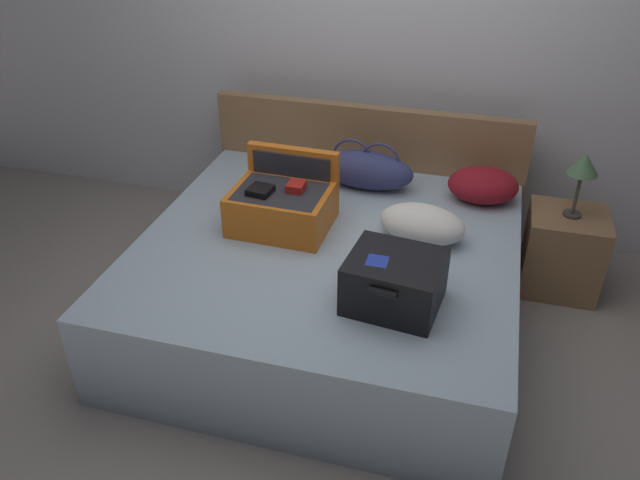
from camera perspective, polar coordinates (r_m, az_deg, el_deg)
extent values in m
plane|color=gray|center=(3.32, -1.23, -11.47)|extent=(12.00, 12.00, 0.00)
cube|color=silver|center=(4.12, 5.50, 18.20)|extent=(8.00, 0.10, 2.60)
cube|color=#99ADBC|center=(3.45, 0.63, -3.87)|extent=(1.96, 1.88, 0.52)
cube|color=olive|center=(4.17, 4.19, 6.04)|extent=(2.00, 0.08, 0.92)
cube|color=#D16619|center=(3.37, -3.59, 2.73)|extent=(0.53, 0.39, 0.22)
cube|color=#28282D|center=(3.36, -3.61, 3.23)|extent=(0.46, 0.35, 0.16)
cube|color=black|center=(3.31, -5.43, 4.46)|extent=(0.13, 0.14, 0.04)
cube|color=#B21E19|center=(3.32, -2.18, 4.81)|extent=(0.09, 0.10, 0.05)
cube|color=#D16619|center=(3.52, -2.42, 5.52)|extent=(0.52, 0.06, 0.38)
cube|color=#28282D|center=(3.49, -2.59, 5.29)|extent=(0.44, 0.02, 0.32)
cube|color=black|center=(2.84, 6.73, -4.16)|extent=(0.45, 0.40, 0.19)
cube|color=#28282D|center=(2.82, 6.77, -3.69)|extent=(0.39, 0.35, 0.14)
cube|color=#1E33A5|center=(2.75, 5.19, -2.35)|extent=(0.09, 0.09, 0.05)
cube|color=black|center=(2.77, 6.89, -2.14)|extent=(0.45, 0.40, 0.05)
cube|color=black|center=(2.63, 5.67, -4.80)|extent=(0.13, 0.04, 0.02)
ellipsoid|color=navy|center=(3.80, 4.14, 6.37)|extent=(0.60, 0.28, 0.23)
torus|color=navy|center=(3.79, 2.90, 7.44)|extent=(0.24, 0.03, 0.24)
torus|color=navy|center=(3.75, 5.47, 7.03)|extent=(0.24, 0.03, 0.24)
ellipsoid|color=maroon|center=(3.77, 14.55, 4.83)|extent=(0.43, 0.35, 0.20)
ellipsoid|color=white|center=(3.32, 9.23, 1.44)|extent=(0.49, 0.35, 0.19)
cube|color=olive|center=(3.99, 21.11, -1.00)|extent=(0.44, 0.40, 0.50)
cylinder|color=#3F3833|center=(3.86, 21.85, 2.19)|extent=(0.10, 0.10, 0.01)
cylinder|color=#4C443D|center=(3.80, 22.25, 3.90)|extent=(0.02, 0.02, 0.25)
cone|color=#4C724C|center=(3.73, 22.82, 6.38)|extent=(0.17, 0.17, 0.12)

